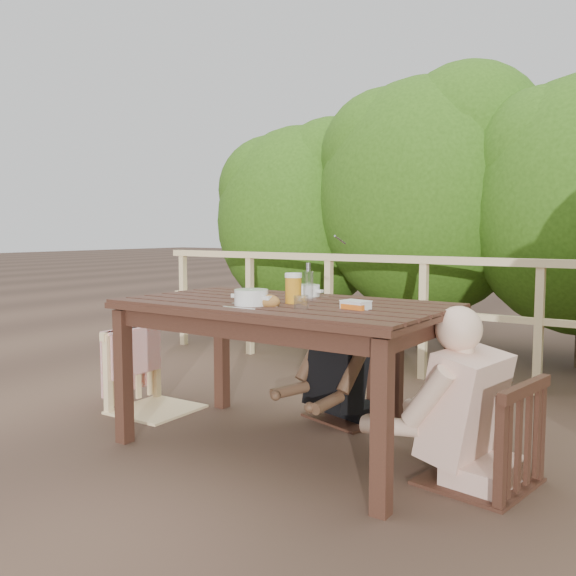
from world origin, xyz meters
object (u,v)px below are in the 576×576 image
Objects in this scene: woman at (355,330)px; table at (283,377)px; chair_far at (353,343)px; diner_right at (488,341)px; soup_near at (251,299)px; soup_far at (307,292)px; chair_left at (155,335)px; beer_glass at (293,290)px; butter_tub at (356,306)px; bread_roll at (269,302)px; chair_right at (481,382)px; bottle at (308,284)px; tumbler at (301,304)px.

table is at bearing 103.24° from woman.
chair_far is 0.09m from woman.
table is 1.26× the size of diner_right.
soup_near is 1.17× the size of soup_far.
woman is at bearing -63.60° from chair_left.
chair_far is at bearing 93.30° from beer_glass.
soup_near is 2.18× the size of butter_tub.
soup_near is 2.34× the size of bread_roll.
chair_left is 1.04× the size of chair_right.
bottle is (-0.96, -0.07, 0.23)m from diner_right.
chair_left is 8.13× the size of bread_roll.
bottle reaches higher than table.
chair_right is at bearing -12.79° from chair_far.
chair_right is 1.15m from soup_far.
tumbler is at bearing -132.51° from butter_tub.
bread_roll is 0.56× the size of bottle.
bottle is (0.06, 0.29, 0.08)m from bread_roll.
woman is (0.00, 0.02, 0.08)m from chair_far.
beer_glass is (0.04, -0.75, 0.41)m from chair_far.
table is 13.86× the size of bread_roll.
chair_left is 2.18m from chair_right.
chair_far is 3.88× the size of soup_far.
soup_far reaches higher than table.
table is 0.50m from beer_glass.
soup_far is (-0.08, -0.42, 0.36)m from chair_far.
chair_far is at bearing -111.01° from chair_right.
chair_left is 4.53× the size of bottle.
tumbler is (1.40, -0.34, 0.34)m from chair_left.
soup_near is at bearing 117.90° from diner_right.
bread_roll is at bearing -100.91° from beer_glass.
chair_far is 5.58× the size of beer_glass.
chair_right is 5.63× the size of beer_glass.
beer_glass is (1.22, -0.14, 0.39)m from chair_left.
table is 20.78× the size of tumbler.
chair_far is (1.18, 0.61, -0.02)m from chair_left.
chair_far is 7.25× the size of butter_tub.
woman reaches higher than tumbler.
woman is 1.19m from diner_right.
woman reaches higher than chair_far.
chair_far is at bearing 106.92° from woman.
chair_right reaches higher than chair_far.
table is 5.93× the size of soup_near.
soup_near is 0.55m from butter_tub.
beer_glass is (-0.96, -0.18, 0.40)m from chair_right.
table is at bearing -177.70° from butter_tub.
chair_right is 3.92× the size of soup_far.
chair_right is 7.85× the size of bread_roll.
diner_right reaches higher than tumbler.
bread_roll is 1.50× the size of tumbler.
chair_left is 1.16m from soup_far.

